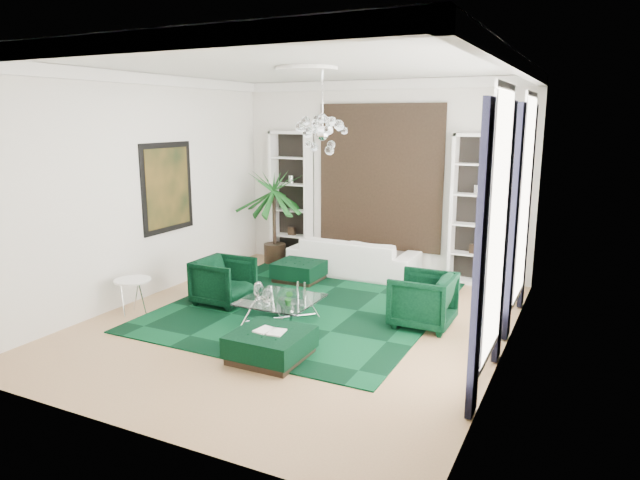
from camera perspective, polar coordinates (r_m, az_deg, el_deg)
The scene contains 30 objects.
floor at distance 8.87m, azimuth -2.10°, elevation -8.22°, with size 6.00×7.00×0.02m, color tan.
ceiling at distance 8.35m, azimuth -2.31°, elevation 17.18°, with size 6.00×7.00×0.02m, color white.
wall_back at distance 11.58m, azimuth 6.11°, elevation 6.26°, with size 6.00×0.02×3.80m, color silver.
wall_front at distance 5.61m, azimuth -19.45°, elevation -0.67°, with size 6.00×0.02×3.80m, color silver.
wall_left at distance 10.17m, azimuth -17.37°, elevation 4.95°, with size 0.02×7.00×3.80m, color silver.
wall_right at distance 7.47m, azimuth 18.60°, elevation 2.45°, with size 0.02×7.00×3.80m, color silver.
crown_molding at distance 8.34m, azimuth -2.30°, elevation 16.43°, with size 6.00×7.00×0.18m, color white, non-canonical shape.
ceiling_medallion at distance 8.61m, azimuth -1.31°, elevation 16.77°, with size 0.90×0.90×0.05m, color white.
tapestry at distance 11.54m, azimuth 6.02°, elevation 6.24°, with size 2.50×0.06×2.80m, color black.
shelving_left at distance 12.27m, azimuth -2.87°, elevation 4.29°, with size 0.90×0.38×2.80m, color white, non-canonical shape.
shelving_right at distance 10.94m, azimuth 15.32°, elevation 2.91°, with size 0.90×0.38×2.80m, color white, non-canonical shape.
painting at distance 10.59m, azimuth -14.97°, elevation 5.09°, with size 0.04×1.30×1.60m, color black.
window_near at distance 6.59m, azimuth 17.35°, elevation 1.31°, with size 0.03×1.10×2.90m, color white.
curtain_near_a at distance 5.90m, azimuth 15.66°, elevation -2.31°, with size 0.07×0.30×3.25m, color black.
curtain_near_b at distance 7.40m, azimuth 17.92°, elevation 0.44°, with size 0.07×0.30×3.25m, color black.
window_far at distance 8.95m, azimuth 19.80°, elevation 3.88°, with size 0.03×1.10×2.90m, color white.
curtain_far_a at distance 8.22m, azimuth 18.80°, elevation 1.51°, with size 0.07×0.30×3.25m, color black.
curtain_far_b at distance 9.75m, azimuth 20.03°, elevation 3.00°, with size 0.07×0.30×3.25m, color black.
rug at distance 9.66m, azimuth -1.02°, elevation -6.36°, with size 4.20×5.00×0.02m, color black.
sofa at distance 11.34m, azimuth 3.36°, elevation -1.67°, with size 2.53×0.99×0.74m, color white.
armchair_left at distance 9.70m, azimuth -9.60°, elevation -4.09°, with size 0.84×0.86×0.78m, color black.
armchair_right at distance 8.69m, azimuth 10.23°, elevation -5.93°, with size 0.87×0.90×0.81m, color black.
coffee_table at distance 8.79m, azimuth -3.95°, elevation -7.06°, with size 1.09×1.09×0.37m, color white, non-canonical shape.
ottoman_side at distance 10.95m, azimuth -2.03°, elevation -3.13°, with size 0.86×0.86×0.38m, color black.
ottoman_front at distance 7.54m, azimuth -4.96°, elevation -10.45°, with size 0.93×0.93×0.37m, color black.
book at distance 7.46m, azimuth -4.98°, elevation -9.02°, with size 0.39×0.26×0.03m, color white.
side_table at distance 9.60m, azimuth -18.13°, elevation -5.43°, with size 0.57×0.57×0.55m, color white.
palm at distance 12.11m, azimuth -4.62°, elevation 3.56°, with size 1.59×1.59×2.55m, color #19591E, non-canonical shape.
chandelier at distance 8.41m, azimuth 0.24°, elevation 10.61°, with size 0.83×0.83×0.75m, color white, non-canonical shape.
table_plant at distance 8.38m, azimuth -3.14°, elevation -5.83°, with size 0.13×0.11×0.24m, color #19591E.
Camera 1 is at (3.95, -7.32, 3.08)m, focal length 32.00 mm.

